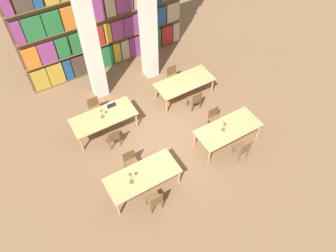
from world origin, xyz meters
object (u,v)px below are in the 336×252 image
object	(u,v)px
chair_3	(215,118)
chair_7	(173,75)
chair_2	(243,149)
pillar_left	(87,27)
reading_table_0	(143,176)
chair_4	(113,137)
desk_lamp_2	(101,112)
pillar_center	(147,8)
chair_0	(155,200)
desk_lamp_0	(130,176)
chair_5	(95,108)
laptop	(111,105)
reading_table_2	(104,118)
chair_1	(131,162)
desk_lamp_1	(224,125)
chair_6	(195,99)
reading_table_3	(185,83)
reading_table_1	(228,129)

from	to	relation	value
chair_3	chair_7	world-z (taller)	same
chair_2	pillar_left	bearing A→B (deg)	118.14
reading_table_0	chair_7	size ratio (longest dim) A/B	2.58
chair_3	chair_4	xyz separation A→B (m)	(-3.46, 1.06, 0.00)
chair_3	desk_lamp_2	bearing A→B (deg)	-27.83
pillar_center	chair_7	world-z (taller)	pillar_center
chair_4	desk_lamp_2	size ratio (longest dim) A/B	2.23
chair_3	reading_table_0	bearing A→B (deg)	15.41
pillar_center	chair_4	bearing A→B (deg)	-137.31
chair_7	pillar_left	bearing A→B (deg)	-21.01
pillar_left	chair_0	xyz separation A→B (m)	(-0.56, -5.44, -2.53)
desk_lamp_0	chair_5	world-z (taller)	desk_lamp_0
chair_3	pillar_left	bearing A→B (deg)	-52.77
laptop	chair_7	size ratio (longest dim) A/B	0.37
laptop	chair_0	bearing A→B (deg)	84.34
reading_table_2	desk_lamp_2	size ratio (longest dim) A/B	5.75
reading_table_0	chair_1	xyz separation A→B (m)	(-0.02, 0.78, -0.20)
desk_lamp_1	chair_6	size ratio (longest dim) A/B	0.46
chair_5	desk_lamp_2	size ratio (longest dim) A/B	2.23
desk_lamp_0	chair_4	xyz separation A→B (m)	(0.29, 2.03, -0.60)
reading_table_2	pillar_left	bearing A→B (deg)	72.34
desk_lamp_2	chair_6	world-z (taller)	desk_lamp_2
chair_1	reading_table_2	distance (m)	2.00
pillar_center	reading_table_0	distance (m)	5.91
desk_lamp_1	chair_1	bearing A→B (deg)	169.06
chair_6	chair_5	bearing A→B (deg)	155.70
desk_lamp_1	reading_table_0	bearing A→B (deg)	-176.80
chair_1	reading_table_3	xyz separation A→B (m)	(3.32, 2.04, 0.20)
laptop	desk_lamp_2	bearing A→B (deg)	35.24
reading_table_1	chair_5	bearing A→B (deg)	135.10
laptop	reading_table_3	world-z (taller)	laptop
chair_1	chair_7	world-z (taller)	same
pillar_left	chair_5	xyz separation A→B (m)	(-0.63, -1.10, -2.53)
laptop	chair_2	bearing A→B (deg)	128.96
chair_1	reading_table_1	size ratio (longest dim) A/B	0.39
chair_4	chair_6	distance (m)	3.36
chair_1	laptop	xyz separation A→B (m)	(0.38, 2.29, 0.30)
pillar_left	desk_lamp_2	xyz separation A→B (m)	(-0.63, -1.90, -2.01)
chair_4	laptop	size ratio (longest dim) A/B	2.71
laptop	chair_6	distance (m)	3.10
chair_3	chair_0	bearing A→B (deg)	26.81
chair_6	pillar_left	bearing A→B (deg)	136.22
reading_table_0	laptop	size ratio (longest dim) A/B	6.99
pillar_left	chair_3	world-z (taller)	pillar_left
reading_table_3	chair_3	bearing A→B (deg)	-88.00
chair_1	laptop	bearing A→B (deg)	-99.48
chair_4	desk_lamp_2	xyz separation A→B (m)	(0.00, 0.77, 0.52)
reading_table_0	chair_2	size ratio (longest dim) A/B	2.58
pillar_left	chair_7	distance (m)	3.87
chair_5	reading_table_0	bearing A→B (deg)	91.54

